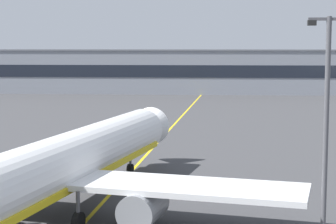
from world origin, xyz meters
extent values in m
cube|color=yellow|center=(0.00, 30.00, 0.00)|extent=(11.46, 179.67, 0.01)
cylinder|color=white|center=(-3.13, 12.55, 3.50)|extent=(11.30, 35.99, 3.80)
cone|color=white|center=(0.94, 31.42, 3.50)|extent=(4.08, 3.30, 3.61)
cube|color=gold|center=(-3.13, 12.55, 2.46)|extent=(10.62, 33.16, 0.44)
cube|color=black|center=(0.54, 29.56, 4.17)|extent=(3.02, 1.68, 0.60)
cube|color=white|center=(-3.00, 13.14, 2.65)|extent=(32.29, 11.43, 0.36)
cylinder|color=gray|center=(2.85, 10.85, 1.43)|extent=(3.01, 4.00, 2.30)
cylinder|color=black|center=(3.24, 12.66, 1.43)|extent=(1.95, 0.59, 1.95)
cylinder|color=#4C4C51|center=(-0.07, 26.72, 1.48)|extent=(0.24, 0.24, 1.60)
cylinder|color=black|center=(-0.07, 26.72, 0.45)|extent=(0.58, 0.96, 0.90)
cylinder|color=#4C4C51|center=(-6.09, 11.14, 1.77)|extent=(0.24, 0.24, 1.60)
cylinder|color=black|center=(-6.09, 11.14, 0.65)|extent=(0.66, 1.36, 1.30)
cylinder|color=#4C4C51|center=(-1.01, 10.05, 1.77)|extent=(0.24, 0.24, 1.60)
cylinder|color=black|center=(-1.01, 10.05, 0.65)|extent=(0.66, 1.36, 1.30)
cylinder|color=#515156|center=(13.10, 7.87, 6.40)|extent=(0.28, 0.28, 12.81)
cube|color=#515156|center=(13.10, 7.87, 12.66)|extent=(2.20, 0.16, 0.16)
cube|color=black|center=(12.20, 7.87, 12.46)|extent=(0.44, 0.36, 0.28)
cone|color=orange|center=(-2.18, 29.36, 0.28)|extent=(0.36, 0.36, 0.55)
cylinder|color=white|center=(-2.18, 29.36, 0.30)|extent=(0.23, 0.23, 0.07)
cube|color=orange|center=(-2.18, 29.36, 0.01)|extent=(0.44, 0.44, 0.03)
cube|color=gray|center=(6.30, 116.55, 4.94)|extent=(166.28, 12.00, 9.89)
cube|color=black|center=(6.30, 110.50, 5.34)|extent=(159.63, 0.12, 2.80)
cube|color=#595C63|center=(6.30, 116.55, 10.09)|extent=(166.68, 12.40, 0.40)
camera|label=1|loc=(6.81, -24.37, 11.30)|focal=63.68mm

